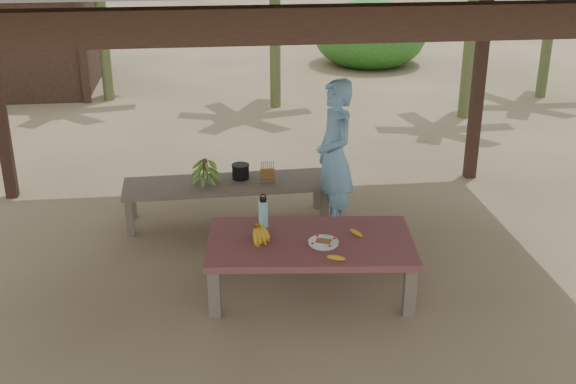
{
  "coord_description": "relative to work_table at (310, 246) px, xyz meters",
  "views": [
    {
      "loc": [
        -0.48,
        -5.91,
        3.29
      ],
      "look_at": [
        0.23,
        0.12,
        0.8
      ],
      "focal_mm": 45.0,
      "sensor_mm": 36.0,
      "label": 1
    }
  ],
  "objects": [
    {
      "name": "woman",
      "position": [
        0.43,
        1.26,
        0.38
      ],
      "size": [
        0.48,
        0.65,
        1.62
      ],
      "primitive_type": "imported",
      "rotation": [
        0.0,
        0.0,
        -1.41
      ],
      "color": "#7AB8E7",
      "rests_on": "ground"
    },
    {
      "name": "green_banana_stalk",
      "position": [
        -0.9,
        1.59,
        0.16
      ],
      "size": [
        0.26,
        0.26,
        0.29
      ],
      "primitive_type": null,
      "rotation": [
        0.0,
        0.0,
        0.03
      ],
      "color": "#598C2D",
      "rests_on": "bench"
    },
    {
      "name": "loose_banana_side",
      "position": [
        0.42,
        0.04,
        0.09
      ],
      "size": [
        0.11,
        0.15,
        0.04
      ],
      "primitive_type": "ellipsoid",
      "rotation": [
        0.0,
        0.0,
        0.54
      ],
      "color": "gold",
      "rests_on": "work_table"
    },
    {
      "name": "bench",
      "position": [
        -0.67,
        1.6,
        -0.04
      ],
      "size": [
        2.21,
        0.66,
        0.45
      ],
      "rotation": [
        0.0,
        0.0,
        0.03
      ],
      "color": "brown",
      "rests_on": "ground"
    },
    {
      "name": "loose_banana_front",
      "position": [
        0.16,
        -0.4,
        0.09
      ],
      "size": [
        0.16,
        0.09,
        0.04
      ],
      "primitive_type": "ellipsoid",
      "rotation": [
        0.0,
        0.0,
        1.28
      ],
      "color": "gold",
      "rests_on": "work_table"
    },
    {
      "name": "work_table",
      "position": [
        0.0,
        0.0,
        0.0
      ],
      "size": [
        1.89,
        1.18,
        0.5
      ],
      "rotation": [
        0.0,
        0.0,
        -0.1
      ],
      "color": "brown",
      "rests_on": "ground"
    },
    {
      "name": "ground",
      "position": [
        -0.38,
        0.28,
        -0.43
      ],
      "size": [
        80.0,
        80.0,
        0.0
      ],
      "primitive_type": "plane",
      "color": "brown",
      "rests_on": "ground"
    },
    {
      "name": "plate",
      "position": [
        0.1,
        -0.1,
        0.08
      ],
      "size": [
        0.27,
        0.27,
        0.04
      ],
      "color": "white",
      "rests_on": "work_table"
    },
    {
      "name": "water_flask",
      "position": [
        -0.39,
        0.33,
        0.2
      ],
      "size": [
        0.09,
        0.09,
        0.32
      ],
      "color": "#3DC1B1",
      "rests_on": "work_table"
    },
    {
      "name": "ripe_banana_bunch",
      "position": [
        -0.49,
        0.04,
        0.14
      ],
      "size": [
        0.31,
        0.29,
        0.16
      ],
      "primitive_type": null,
      "rotation": [
        0.0,
        0.0,
        -0.28
      ],
      "color": "gold",
      "rests_on": "work_table"
    },
    {
      "name": "cooking_pot",
      "position": [
        -0.52,
        1.69,
        0.09
      ],
      "size": [
        0.18,
        0.18,
        0.16
      ],
      "primitive_type": "cylinder",
      "color": "black",
      "rests_on": "bench"
    },
    {
      "name": "skewer_rack",
      "position": [
        -0.24,
        1.56,
        0.14
      ],
      "size": [
        0.18,
        0.08,
        0.24
      ],
      "primitive_type": null,
      "rotation": [
        0.0,
        0.0,
        0.03
      ],
      "color": "#A57F47",
      "rests_on": "bench"
    }
  ]
}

